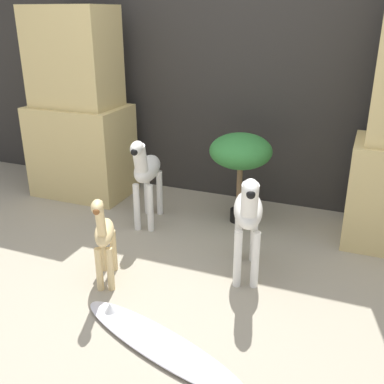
{
  "coord_description": "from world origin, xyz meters",
  "views": [
    {
      "loc": [
        0.94,
        -1.83,
        1.46
      ],
      "look_at": [
        -0.06,
        0.67,
        0.38
      ],
      "focal_mm": 42.0,
      "sensor_mm": 36.0,
      "label": 1
    }
  ],
  "objects_px": {
    "zebra_left": "(146,172)",
    "potted_palm_front": "(241,153)",
    "giraffe_figurine": "(104,236)",
    "surfboard": "(158,343)",
    "zebra_right": "(248,214)"
  },
  "relations": [
    {
      "from": "zebra_left",
      "to": "potted_palm_front",
      "type": "relative_size",
      "value": 1.02
    },
    {
      "from": "giraffe_figurine",
      "to": "surfboard",
      "type": "bearing_deg",
      "value": -36.59
    },
    {
      "from": "zebra_left",
      "to": "surfboard",
      "type": "distance_m",
      "value": 1.39
    },
    {
      "from": "giraffe_figurine",
      "to": "zebra_left",
      "type": "bearing_deg",
      "value": 99.94
    },
    {
      "from": "zebra_right",
      "to": "giraffe_figurine",
      "type": "distance_m",
      "value": 0.82
    },
    {
      "from": "giraffe_figurine",
      "to": "potted_palm_front",
      "type": "xyz_separation_m",
      "value": [
        0.47,
        1.07,
        0.23
      ]
    },
    {
      "from": "zebra_left",
      "to": "surfboard",
      "type": "height_order",
      "value": "zebra_left"
    },
    {
      "from": "zebra_right",
      "to": "zebra_left",
      "type": "xyz_separation_m",
      "value": [
        -0.86,
        0.42,
        0.0
      ]
    },
    {
      "from": "zebra_right",
      "to": "potted_palm_front",
      "type": "height_order",
      "value": "zebra_right"
    },
    {
      "from": "zebra_left",
      "to": "zebra_right",
      "type": "bearing_deg",
      "value": -26.1
    },
    {
      "from": "zebra_right",
      "to": "surfboard",
      "type": "bearing_deg",
      "value": -105.97
    },
    {
      "from": "zebra_right",
      "to": "zebra_left",
      "type": "height_order",
      "value": "same"
    },
    {
      "from": "giraffe_figurine",
      "to": "surfboard",
      "type": "height_order",
      "value": "giraffe_figurine"
    },
    {
      "from": "zebra_left",
      "to": "giraffe_figurine",
      "type": "xyz_separation_m",
      "value": [
        0.14,
        -0.79,
        -0.11
      ]
    },
    {
      "from": "zebra_right",
      "to": "surfboard",
      "type": "relative_size",
      "value": 0.67
    }
  ]
}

